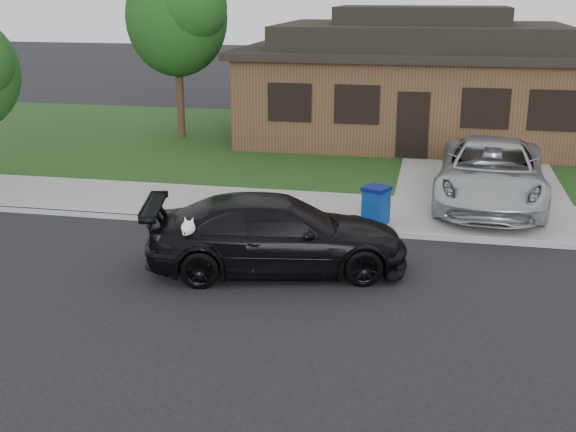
# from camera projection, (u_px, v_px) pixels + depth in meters

# --- Properties ---
(ground) EXTENTS (120.00, 120.00, 0.00)m
(ground) POSITION_uv_depth(u_px,v_px,m) (175.00, 282.00, 13.80)
(ground) COLOR black
(ground) RESTS_ON ground
(sidewalk) EXTENTS (60.00, 3.00, 0.12)m
(sidewalk) POSITION_uv_depth(u_px,v_px,m) (243.00, 206.00, 18.45)
(sidewalk) COLOR gray
(sidewalk) RESTS_ON ground
(curb) EXTENTS (60.00, 0.12, 0.12)m
(curb) POSITION_uv_depth(u_px,v_px,m) (226.00, 223.00, 17.05)
(curb) COLOR gray
(curb) RESTS_ON ground
(lawn) EXTENTS (60.00, 13.00, 0.13)m
(lawn) POSITION_uv_depth(u_px,v_px,m) (301.00, 143.00, 25.92)
(lawn) COLOR #193814
(lawn) RESTS_ON ground
(driveway) EXTENTS (4.50, 13.00, 0.14)m
(driveway) POSITION_uv_depth(u_px,v_px,m) (476.00, 171.00, 21.96)
(driveway) COLOR gray
(driveway) RESTS_ON ground
(sedan) EXTENTS (5.47, 3.24, 1.49)m
(sedan) POSITION_uv_depth(u_px,v_px,m) (277.00, 234.00, 14.19)
(sedan) COLOR black
(sedan) RESTS_ON ground
(minivan) EXTENTS (2.97, 5.83, 1.58)m
(minivan) POSITION_uv_depth(u_px,v_px,m) (491.00, 173.00, 18.18)
(minivan) COLOR #B1B5B9
(minivan) RESTS_ON driveway
(recycling_bin) EXTENTS (0.71, 0.71, 0.90)m
(recycling_bin) POSITION_uv_depth(u_px,v_px,m) (376.00, 205.00, 16.67)
(recycling_bin) COLOR navy
(recycling_bin) RESTS_ON sidewalk
(house) EXTENTS (12.60, 8.60, 4.65)m
(house) POSITION_uv_depth(u_px,v_px,m) (419.00, 81.00, 26.39)
(house) COLOR #422B1C
(house) RESTS_ON ground
(tree_0) EXTENTS (3.78, 3.60, 6.34)m
(tree_0) POSITION_uv_depth(u_px,v_px,m) (180.00, 15.00, 25.32)
(tree_0) COLOR #332114
(tree_0) RESTS_ON ground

